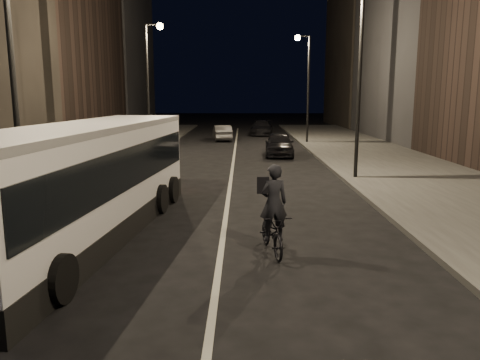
{
  "coord_description": "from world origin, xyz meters",
  "views": [
    {
      "loc": [
        0.52,
        -8.71,
        3.79
      ],
      "look_at": [
        0.46,
        3.84,
        1.5
      ],
      "focal_mm": 35.0,
      "sensor_mm": 36.0,
      "label": 1
    }
  ],
  "objects_px": {
    "streetlight_right_far": "(305,74)",
    "cyclist_on_bicycle": "(273,224)",
    "car_mid": "(222,133)",
    "streetlight_left_near": "(19,34)",
    "city_bus": "(86,177)",
    "streetlight_left_far": "(151,70)",
    "car_far": "(262,128)",
    "streetlight_right_mid": "(354,58)",
    "car_near": "(279,144)"
  },
  "relations": [
    {
      "from": "streetlight_right_far",
      "to": "cyclist_on_bicycle",
      "type": "bearing_deg",
      "value": -98.96
    },
    {
      "from": "streetlight_right_far",
      "to": "car_mid",
      "type": "relative_size",
      "value": 2.06
    },
    {
      "from": "streetlight_left_near",
      "to": "cyclist_on_bicycle",
      "type": "relative_size",
      "value": 3.66
    },
    {
      "from": "city_bus",
      "to": "streetlight_left_far",
      "type": "bearing_deg",
      "value": 101.15
    },
    {
      "from": "car_far",
      "to": "car_mid",
      "type": "bearing_deg",
      "value": -116.32
    },
    {
      "from": "streetlight_left_near",
      "to": "car_mid",
      "type": "relative_size",
      "value": 2.06
    },
    {
      "from": "streetlight_right_far",
      "to": "car_far",
      "type": "bearing_deg",
      "value": 109.91
    },
    {
      "from": "cyclist_on_bicycle",
      "to": "streetlight_right_far",
      "type": "bearing_deg",
      "value": 70.69
    },
    {
      "from": "streetlight_left_near",
      "to": "city_bus",
      "type": "distance_m",
      "value": 4.14
    },
    {
      "from": "streetlight_right_mid",
      "to": "cyclist_on_bicycle",
      "type": "height_order",
      "value": "streetlight_right_mid"
    },
    {
      "from": "cyclist_on_bicycle",
      "to": "car_near",
      "type": "distance_m",
      "value": 18.54
    },
    {
      "from": "city_bus",
      "to": "cyclist_on_bicycle",
      "type": "bearing_deg",
      "value": -8.82
    },
    {
      "from": "streetlight_left_near",
      "to": "car_mid",
      "type": "bearing_deg",
      "value": 81.11
    },
    {
      "from": "streetlight_right_far",
      "to": "car_near",
      "type": "height_order",
      "value": "streetlight_right_far"
    },
    {
      "from": "cyclist_on_bicycle",
      "to": "car_far",
      "type": "relative_size",
      "value": 0.46
    },
    {
      "from": "streetlight_left_near",
      "to": "streetlight_right_far",
      "type": "bearing_deg",
      "value": 66.04
    },
    {
      "from": "streetlight_right_mid",
      "to": "car_mid",
      "type": "xyz_separation_m",
      "value": [
        -6.5,
        18.61,
        -4.71
      ]
    },
    {
      "from": "streetlight_right_far",
      "to": "streetlight_left_near",
      "type": "height_order",
      "value": "same"
    },
    {
      "from": "city_bus",
      "to": "car_near",
      "type": "height_order",
      "value": "city_bus"
    },
    {
      "from": "streetlight_left_near",
      "to": "city_bus",
      "type": "height_order",
      "value": "streetlight_left_near"
    },
    {
      "from": "streetlight_right_mid",
      "to": "car_mid",
      "type": "height_order",
      "value": "streetlight_right_mid"
    },
    {
      "from": "streetlight_left_far",
      "to": "car_near",
      "type": "xyz_separation_m",
      "value": [
        8.17,
        -1.39,
        -4.62
      ]
    },
    {
      "from": "city_bus",
      "to": "cyclist_on_bicycle",
      "type": "xyz_separation_m",
      "value": [
        4.85,
        -1.27,
        -0.91
      ]
    },
    {
      "from": "car_near",
      "to": "streetlight_right_mid",
      "type": "bearing_deg",
      "value": -70.93
    },
    {
      "from": "cyclist_on_bicycle",
      "to": "car_mid",
      "type": "bearing_deg",
      "value": 84.51
    },
    {
      "from": "car_mid",
      "to": "car_far",
      "type": "xyz_separation_m",
      "value": [
        3.54,
        5.55,
        0.05
      ]
    },
    {
      "from": "streetlight_right_mid",
      "to": "streetlight_right_far",
      "type": "bearing_deg",
      "value": 90.0
    },
    {
      "from": "streetlight_right_mid",
      "to": "car_far",
      "type": "distance_m",
      "value": 24.79
    },
    {
      "from": "streetlight_right_mid",
      "to": "cyclist_on_bicycle",
      "type": "distance_m",
      "value": 11.63
    },
    {
      "from": "streetlight_right_far",
      "to": "car_near",
      "type": "relative_size",
      "value": 1.87
    },
    {
      "from": "cyclist_on_bicycle",
      "to": "streetlight_left_near",
      "type": "bearing_deg",
      "value": 153.87
    },
    {
      "from": "streetlight_right_far",
      "to": "car_far",
      "type": "distance_m",
      "value": 9.85
    },
    {
      "from": "streetlight_left_near",
      "to": "car_far",
      "type": "distance_m",
      "value": 33.4
    },
    {
      "from": "streetlight_left_far",
      "to": "city_bus",
      "type": "bearing_deg",
      "value": -84.68
    },
    {
      "from": "car_near",
      "to": "streetlight_left_near",
      "type": "bearing_deg",
      "value": -113.27
    },
    {
      "from": "city_bus",
      "to": "cyclist_on_bicycle",
      "type": "height_order",
      "value": "city_bus"
    },
    {
      "from": "streetlight_right_mid",
      "to": "city_bus",
      "type": "height_order",
      "value": "streetlight_right_mid"
    },
    {
      "from": "car_far",
      "to": "streetlight_right_far",
      "type": "bearing_deg",
      "value": -63.86
    },
    {
      "from": "cyclist_on_bicycle",
      "to": "car_mid",
      "type": "xyz_separation_m",
      "value": [
        -2.42,
        28.48,
        -0.09
      ]
    },
    {
      "from": "streetlight_left_near",
      "to": "streetlight_left_far",
      "type": "relative_size",
      "value": 1.0
    },
    {
      "from": "city_bus",
      "to": "car_far",
      "type": "distance_m",
      "value": 33.31
    },
    {
      "from": "cyclist_on_bicycle",
      "to": "car_far",
      "type": "distance_m",
      "value": 34.04
    },
    {
      "from": "city_bus",
      "to": "car_mid",
      "type": "relative_size",
      "value": 2.9
    },
    {
      "from": "streetlight_right_far",
      "to": "streetlight_left_near",
      "type": "xyz_separation_m",
      "value": [
        -10.66,
        -24.0,
        0.0
      ]
    },
    {
      "from": "streetlight_right_mid",
      "to": "streetlight_left_near",
      "type": "relative_size",
      "value": 1.0
    },
    {
      "from": "cyclist_on_bicycle",
      "to": "car_mid",
      "type": "height_order",
      "value": "cyclist_on_bicycle"
    },
    {
      "from": "car_near",
      "to": "car_far",
      "type": "bearing_deg",
      "value": 94.63
    },
    {
      "from": "streetlight_left_near",
      "to": "car_mid",
      "type": "distance_m",
      "value": 27.35
    },
    {
      "from": "streetlight_left_near",
      "to": "city_bus",
      "type": "bearing_deg",
      "value": -18.88
    },
    {
      "from": "streetlight_right_mid",
      "to": "streetlight_left_far",
      "type": "height_order",
      "value": "same"
    }
  ]
}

